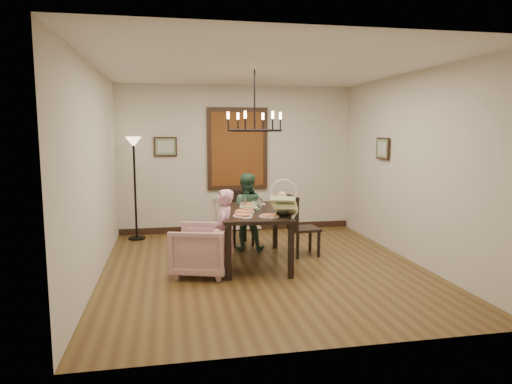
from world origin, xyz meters
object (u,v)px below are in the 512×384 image
object	(u,v)px
elderly_woman	(224,240)
floor_lamp	(135,190)
baby_bouncer	(284,203)
chair_right	(304,225)
armchair	(201,250)
chair_far	(240,218)
drinking_glass	(259,204)
dining_table	(255,216)
seated_man	(246,218)

from	to	relation	value
elderly_woman	floor_lamp	xyz separation A→B (m)	(-1.31, 2.35, 0.41)
baby_bouncer	floor_lamp	distance (m)	3.19
chair_right	armchair	xyz separation A→B (m)	(-1.66, -0.65, -0.14)
armchair	elderly_woman	bearing A→B (deg)	91.42
chair_far	baby_bouncer	distance (m)	1.72
chair_right	drinking_glass	distance (m)	0.86
dining_table	elderly_woman	xyz separation A→B (m)	(-0.52, -0.50, -0.22)
dining_table	chair_far	size ratio (longest dim) A/B	1.88
dining_table	seated_man	distance (m)	0.78
dining_table	floor_lamp	xyz separation A→B (m)	(-1.82, 1.85, 0.20)
dining_table	chair_far	distance (m)	1.12
chair_far	drinking_glass	world-z (taller)	same
floor_lamp	drinking_glass	bearing A→B (deg)	-43.06
dining_table	chair_right	bearing A→B (deg)	21.62
dining_table	baby_bouncer	size ratio (longest dim) A/B	3.32
chair_far	chair_right	world-z (taller)	chair_right
chair_right	armchair	world-z (taller)	chair_right
seated_man	floor_lamp	distance (m)	2.16
elderly_woman	baby_bouncer	size ratio (longest dim) A/B	1.83
elderly_woman	armchair	bearing A→B (deg)	-91.97
chair_right	floor_lamp	size ratio (longest dim) A/B	0.54
dining_table	elderly_woman	world-z (taller)	elderly_woman
baby_bouncer	drinking_glass	xyz separation A→B (m)	(-0.24, 0.58, -0.10)
drinking_glass	floor_lamp	bearing A→B (deg)	136.94
seated_man	dining_table	bearing A→B (deg)	104.03
chair_far	drinking_glass	size ratio (longest dim) A/B	6.30
dining_table	chair_right	world-z (taller)	chair_right
chair_far	floor_lamp	size ratio (longest dim) A/B	0.52
armchair	seated_man	world-z (taller)	seated_man
armchair	drinking_glass	xyz separation A→B (m)	(0.90, 0.49, 0.52)
drinking_glass	chair_far	bearing A→B (deg)	97.14
armchair	dining_table	bearing A→B (deg)	133.68
dining_table	floor_lamp	size ratio (longest dim) A/B	0.98
chair_right	floor_lamp	xyz separation A→B (m)	(-2.66, 1.61, 0.42)
seated_man	baby_bouncer	world-z (taller)	baby_bouncer
drinking_glass	seated_man	bearing A→B (deg)	96.79
seated_man	elderly_woman	bearing A→B (deg)	81.56
armchair	elderly_woman	xyz separation A→B (m)	(0.30, -0.09, 0.14)
seated_man	baby_bouncer	size ratio (longest dim) A/B	1.98
chair_right	floor_lamp	bearing A→B (deg)	53.88
drinking_glass	armchair	bearing A→B (deg)	-151.73
chair_far	armchair	distance (m)	1.70
floor_lamp	chair_right	bearing A→B (deg)	-31.19
dining_table	floor_lamp	world-z (taller)	floor_lamp
floor_lamp	elderly_woman	bearing A→B (deg)	-60.94
chair_right	chair_far	bearing A→B (deg)	40.95
dining_table	armchair	bearing A→B (deg)	-147.82
baby_bouncer	chair_right	bearing A→B (deg)	77.41
dining_table	floor_lamp	distance (m)	2.61
baby_bouncer	drinking_glass	distance (m)	0.64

